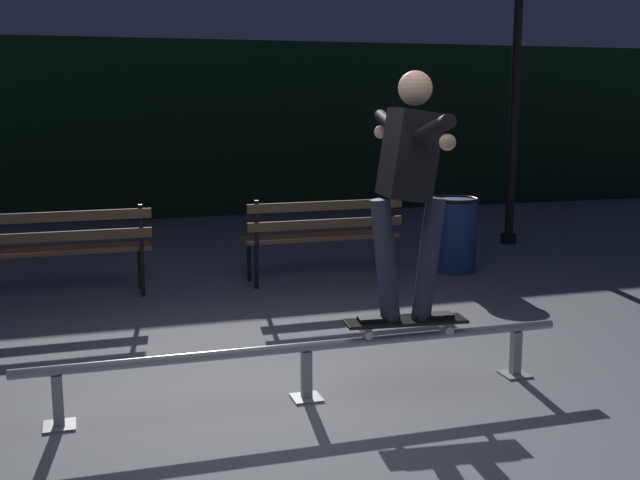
{
  "coord_description": "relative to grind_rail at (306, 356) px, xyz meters",
  "views": [
    {
      "loc": [
        -1.26,
        -4.25,
        1.84
      ],
      "look_at": [
        0.33,
        1.0,
        0.85
      ],
      "focal_mm": 44.04,
      "sensor_mm": 36.0,
      "label": 1
    }
  ],
  "objects": [
    {
      "name": "lamp_post_right",
      "position": [
        3.96,
        4.39,
        2.2
      ],
      "size": [
        0.32,
        0.32,
        3.9
      ],
      "color": "black",
      "rests_on": "ground"
    },
    {
      "name": "ground_plane",
      "position": [
        0.0,
        -0.2,
        -0.28
      ],
      "size": [
        90.0,
        90.0,
        0.0
      ],
      "primitive_type": "plane",
      "color": "slate"
    },
    {
      "name": "skateboarder",
      "position": [
        0.66,
        -0.0,
        1.1
      ],
      "size": [
        0.63,
        1.4,
        1.56
      ],
      "color": "black",
      "rests_on": "skateboard"
    },
    {
      "name": "skateboard",
      "position": [
        0.66,
        0.0,
        0.16
      ],
      "size": [
        0.8,
        0.28,
        0.09
      ],
      "color": "black",
      "rests_on": "grind_rail"
    },
    {
      "name": "hedge_backdrop",
      "position": [
        0.0,
        8.43,
        1.09
      ],
      "size": [
        24.0,
        1.2,
        2.74
      ],
      "primitive_type": "cube",
      "color": "black",
      "rests_on": "ground"
    },
    {
      "name": "grind_rail",
      "position": [
        0.0,
        0.0,
        0.0
      ],
      "size": [
        3.45,
        0.18,
        0.37
      ],
      "color": "#9E9EA3",
      "rests_on": "ground"
    },
    {
      "name": "trash_can",
      "position": [
        2.53,
        3.09,
        0.13
      ],
      "size": [
        0.52,
        0.52,
        0.8
      ],
      "color": "navy",
      "rests_on": "ground"
    },
    {
      "name": "park_bench_left_center",
      "position": [
        1.02,
        2.99,
        0.26
      ],
      "size": [
        1.61,
        0.44,
        0.88
      ],
      "color": "black",
      "rests_on": "ground"
    },
    {
      "name": "park_bench_leftmost",
      "position": [
        -1.48,
        2.99,
        0.26
      ],
      "size": [
        1.61,
        0.44,
        0.88
      ],
      "color": "black",
      "rests_on": "ground"
    }
  ]
}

